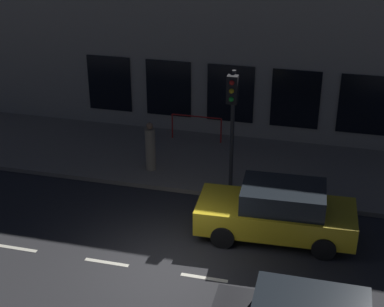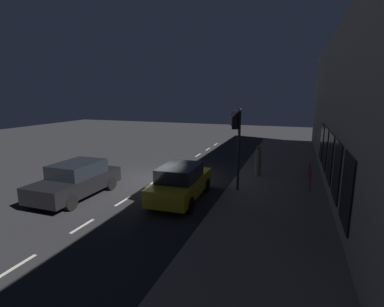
{
  "view_description": "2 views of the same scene",
  "coord_description": "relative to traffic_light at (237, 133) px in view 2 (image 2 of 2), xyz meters",
  "views": [
    {
      "loc": [
        -11.42,
        -3.58,
        9.06
      ],
      "look_at": [
        3.1,
        0.1,
        1.88
      ],
      "focal_mm": 54.27,
      "sensor_mm": 36.0,
      "label": 1
    },
    {
      "loc": [
        6.92,
        -13.89,
        4.62
      ],
      "look_at": [
        2.41,
        -1.32,
        1.87
      ],
      "focal_mm": 27.05,
      "sensor_mm": 36.0,
      "label": 2
    }
  ],
  "objects": [
    {
      "name": "ground_plane",
      "position": [
        -4.4,
        0.8,
        -2.89
      ],
      "size": [
        60.0,
        60.0,
        0.0
      ],
      "primitive_type": "plane",
      "color": "#28282B"
    },
    {
      "name": "sidewalk",
      "position": [
        1.85,
        0.8,
        -2.81
      ],
      "size": [
        4.5,
        32.0,
        0.15
      ],
      "color": "gray",
      "rests_on": "ground"
    },
    {
      "name": "building_facade",
      "position": [
        4.39,
        0.8,
        0.98
      ],
      "size": [
        0.65,
        32.0,
        7.75
      ],
      "color": "#B2A893",
      "rests_on": "ground"
    },
    {
      "name": "lane_centre_line",
      "position": [
        -4.4,
        -0.2,
        -2.88
      ],
      "size": [
        0.12,
        27.2,
        0.01
      ],
      "color": "beige",
      "rests_on": "ground"
    },
    {
      "name": "traffic_light",
      "position": [
        0.0,
        0.0,
        0.0
      ],
      "size": [
        0.47,
        0.32,
        3.84
      ],
      "color": "#2D2D30",
      "rests_on": "sidewalk"
    },
    {
      "name": "parked_car_0",
      "position": [
        -2.09,
        -1.71,
        -2.1
      ],
      "size": [
        1.98,
        4.35,
        1.58
      ],
      "rotation": [
        0.0,
        0.0,
        0.04
      ],
      "color": "gold",
      "rests_on": "ground"
    },
    {
      "name": "parked_car_1",
      "position": [
        -6.71,
        -2.98,
        -2.1
      ],
      "size": [
        1.99,
        4.38,
        1.58
      ],
      "rotation": [
        0.0,
        0.0,
        3.14
      ],
      "color": "black",
      "rests_on": "ground"
    },
    {
      "name": "pedestrian_0",
      "position": [
        0.7,
        2.83,
        -1.96
      ],
      "size": [
        0.42,
        0.42,
        1.68
      ],
      "rotation": [
        0.0,
        0.0,
        1.8
      ],
      "color": "gray",
      "rests_on": "sidewalk"
    },
    {
      "name": "red_railing",
      "position": [
        3.35,
        1.91,
        -2.03
      ],
      "size": [
        0.05,
        1.91,
        0.97
      ],
      "color": "red",
      "rests_on": "sidewalk"
    }
  ]
}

